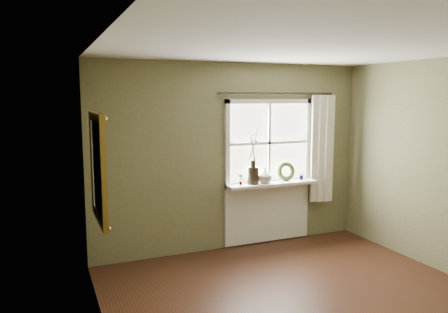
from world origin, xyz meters
TOP-DOWN VIEW (x-y plane):
  - ceiling at (0.00, 0.00)m, footprint 4.50×4.50m
  - wall_back at (0.00, 2.30)m, footprint 4.00×0.10m
  - wall_left at (-2.05, 0.00)m, footprint 0.10×4.50m
  - window_frame at (0.55, 2.23)m, footprint 1.36×0.06m
  - window_sill at (0.55, 2.12)m, footprint 1.36×0.26m
  - window_apron at (0.55, 2.23)m, footprint 1.36×0.04m
  - dark_jug at (0.25, 2.12)m, footprint 0.20×0.20m
  - cream_vase at (0.44, 2.12)m, footprint 0.25×0.25m
  - wreath at (0.81, 2.16)m, footprint 0.29×0.14m
  - potted_plant_left at (0.06, 2.12)m, footprint 0.09×0.07m
  - potted_plant_right at (1.05, 2.12)m, footprint 0.10×0.09m
  - curtain at (1.39, 2.13)m, footprint 0.36×0.12m
  - curtain_rod at (0.65, 2.17)m, footprint 1.84×0.03m
  - gilt_mirror at (-1.96, 1.15)m, footprint 0.10×0.92m

SIDE VIEW (x-z plane):
  - window_apron at x=0.55m, z-range 0.02..0.90m
  - window_sill at x=0.55m, z-range 0.88..0.92m
  - potted_plant_right at x=1.05m, z-range 0.92..1.07m
  - potted_plant_left at x=0.06m, z-range 0.92..1.08m
  - wreath at x=0.81m, z-range 0.88..1.17m
  - cream_vase at x=0.44m, z-range 0.92..1.14m
  - dark_jug at x=0.25m, z-range 0.92..1.16m
  - wall_back at x=0.00m, z-range 0.00..2.60m
  - wall_left at x=-2.05m, z-range 0.00..2.60m
  - curtain at x=1.39m, z-range 0.57..2.16m
  - gilt_mirror at x=-1.96m, z-range 0.89..1.98m
  - window_frame at x=0.55m, z-range 0.86..2.10m
  - curtain_rod at x=0.65m, z-range 2.16..2.20m
  - ceiling at x=0.00m, z-range 2.60..2.60m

